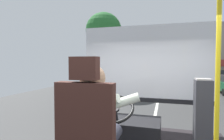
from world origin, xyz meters
The scene contains 9 objects.
ground centered at (0.00, 8.80, -0.02)m, with size 18.00×44.00×0.06m.
bus_driver centered at (-0.24, -0.41, 1.53)m, with size 0.76×0.59×0.80m.
steering_console centered at (-0.24, 0.65, 1.04)m, with size 1.10×0.98×0.80m.
handrail_pole centered at (0.84, 0.02, 1.78)m, with size 0.04×0.04×1.91m.
fare_box centered at (0.86, 0.79, 1.33)m, with size 0.21×0.24×1.01m.
windshield_panel centered at (0.00, 1.62, 1.87)m, with size 2.50×0.08×1.48m.
street_tree centered at (-3.80, 10.18, 4.27)m, with size 2.50×2.50×5.56m.
parked_car_charcoal centered at (4.97, 16.79, 0.73)m, with size 1.88×4.43×1.41m.
parked_car_blue centered at (4.78, 21.96, 0.64)m, with size 1.88×4.02×1.23m.
Camera 1 is at (0.36, -1.93, 2.05)m, focal length 29.18 mm.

